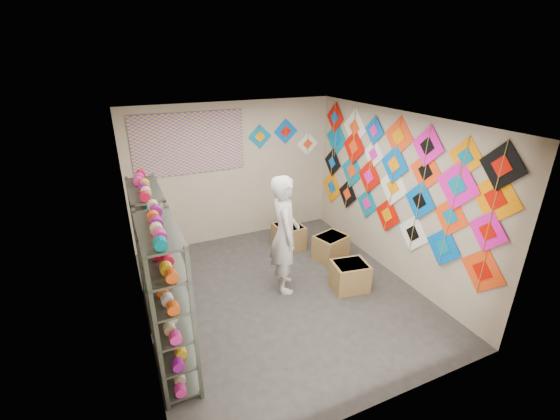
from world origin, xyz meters
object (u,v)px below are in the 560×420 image
shelf_rack_back (153,251)px  carton_b (331,247)px  shelf_rack_front (168,303)px  shopkeeper (285,234)px  carton_a (350,276)px  carton_c (289,237)px

shelf_rack_back → carton_b: bearing=3.7°
shelf_rack_front → shopkeeper: size_ratio=1.01×
shelf_rack_back → shopkeeper: 1.92m
shelf_rack_back → carton_a: bearing=-14.8°
carton_b → carton_c: 0.86m
shelf_rack_back → carton_a: shelf_rack_back is taller
shelf_rack_back → carton_c: bearing=19.2°
shelf_rack_front → shelf_rack_back: size_ratio=1.00×
carton_b → carton_c: size_ratio=1.02×
shelf_rack_front → shopkeeper: shelf_rack_front is taller
shelf_rack_front → shopkeeper: (1.90, 1.02, -0.01)m
shelf_rack_front → carton_c: (2.53, 2.18, -0.71)m
shelf_rack_front → carton_b: (3.06, 1.50, -0.72)m
carton_a → carton_b: bearing=85.6°
shopkeeper → carton_a: bearing=-99.8°
shelf_rack_front → shopkeeper: bearing=28.2°
shelf_rack_front → carton_c: shelf_rack_front is taller
carton_a → carton_b: 0.97m
shelf_rack_back → carton_b: (3.06, 0.20, -0.72)m
shopkeeper → carton_c: size_ratio=3.50×
shelf_rack_front → shelf_rack_back: bearing=90.0°
shopkeeper → carton_b: size_ratio=3.42×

